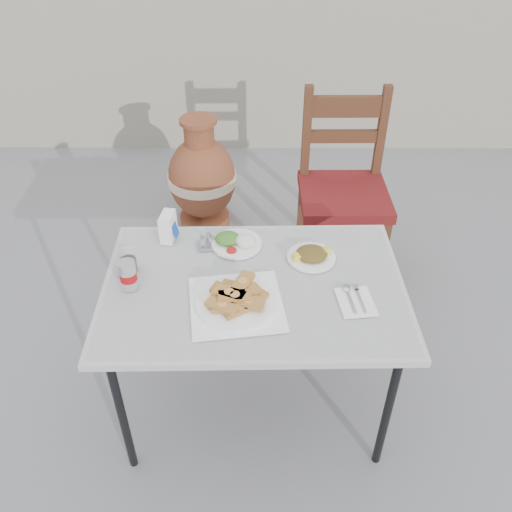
{
  "coord_description": "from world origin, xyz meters",
  "views": [
    {
      "loc": [
        -0.12,
        -1.52,
        1.98
      ],
      "look_at": [
        -0.13,
        0.02,
        0.76
      ],
      "focal_mm": 38.0,
      "sensor_mm": 36.0,
      "label": 1
    }
  ],
  "objects_px": {
    "pide_plate": "(236,298)",
    "chair": "(343,188)",
    "salad_chopped_plate": "(311,255)",
    "condiment_caddy": "(208,243)",
    "soda_can": "(128,275)",
    "salad_rice_plate": "(236,241)",
    "cafe_table": "(254,294)",
    "napkin_holder": "(168,227)",
    "terracotta_urn": "(202,179)",
    "cola_glass": "(129,262)"
  },
  "relations": [
    {
      "from": "napkin_holder",
      "to": "terracotta_urn",
      "type": "distance_m",
      "value": 1.14
    },
    {
      "from": "chair",
      "to": "cola_glass",
      "type": "bearing_deg",
      "value": -138.1
    },
    {
      "from": "cola_glass",
      "to": "chair",
      "type": "relative_size",
      "value": 0.09
    },
    {
      "from": "pide_plate",
      "to": "condiment_caddy",
      "type": "distance_m",
      "value": 0.35
    },
    {
      "from": "cafe_table",
      "to": "napkin_holder",
      "type": "height_order",
      "value": "napkin_holder"
    },
    {
      "from": "napkin_holder",
      "to": "condiment_caddy",
      "type": "height_order",
      "value": "napkin_holder"
    },
    {
      "from": "cola_glass",
      "to": "cafe_table",
      "type": "bearing_deg",
      "value": -9.06
    },
    {
      "from": "chair",
      "to": "condiment_caddy",
      "type": "bearing_deg",
      "value": -133.03
    },
    {
      "from": "cafe_table",
      "to": "terracotta_urn",
      "type": "relative_size",
      "value": 1.56
    },
    {
      "from": "salad_rice_plate",
      "to": "chair",
      "type": "bearing_deg",
      "value": 52.41
    },
    {
      "from": "salad_chopped_plate",
      "to": "soda_can",
      "type": "height_order",
      "value": "soda_can"
    },
    {
      "from": "salad_chopped_plate",
      "to": "condiment_caddy",
      "type": "xyz_separation_m",
      "value": [
        -0.4,
        0.07,
        0.0
      ]
    },
    {
      "from": "chair",
      "to": "terracotta_urn",
      "type": "distance_m",
      "value": 0.9
    },
    {
      "from": "pide_plate",
      "to": "terracotta_urn",
      "type": "bearing_deg",
      "value": 100.21
    },
    {
      "from": "soda_can",
      "to": "chair",
      "type": "distance_m",
      "value": 1.32
    },
    {
      "from": "soda_can",
      "to": "napkin_holder",
      "type": "bearing_deg",
      "value": 70.72
    },
    {
      "from": "terracotta_urn",
      "to": "cafe_table",
      "type": "bearing_deg",
      "value": -76.53
    },
    {
      "from": "salad_chopped_plate",
      "to": "condiment_caddy",
      "type": "relative_size",
      "value": 2.05
    },
    {
      "from": "soda_can",
      "to": "terracotta_urn",
      "type": "bearing_deg",
      "value": 84.65
    },
    {
      "from": "salad_chopped_plate",
      "to": "cafe_table",
      "type": "bearing_deg",
      "value": -145.51
    },
    {
      "from": "cola_glass",
      "to": "chair",
      "type": "bearing_deg",
      "value": 42.6
    },
    {
      "from": "pide_plate",
      "to": "chair",
      "type": "bearing_deg",
      "value": 63.43
    },
    {
      "from": "condiment_caddy",
      "to": "chair",
      "type": "xyz_separation_m",
      "value": [
        0.64,
        0.7,
        -0.17
      ]
    },
    {
      "from": "salad_chopped_plate",
      "to": "chair",
      "type": "relative_size",
      "value": 0.19
    },
    {
      "from": "pide_plate",
      "to": "soda_can",
      "type": "height_order",
      "value": "soda_can"
    },
    {
      "from": "pide_plate",
      "to": "napkin_holder",
      "type": "relative_size",
      "value": 3.15
    },
    {
      "from": "condiment_caddy",
      "to": "terracotta_urn",
      "type": "relative_size",
      "value": 0.13
    },
    {
      "from": "salad_rice_plate",
      "to": "chair",
      "type": "height_order",
      "value": "chair"
    },
    {
      "from": "salad_rice_plate",
      "to": "soda_can",
      "type": "bearing_deg",
      "value": -145.9
    },
    {
      "from": "salad_chopped_plate",
      "to": "chair",
      "type": "bearing_deg",
      "value": 73.17
    },
    {
      "from": "salad_chopped_plate",
      "to": "chair",
      "type": "height_order",
      "value": "chair"
    },
    {
      "from": "salad_chopped_plate",
      "to": "soda_can",
      "type": "relative_size",
      "value": 1.67
    },
    {
      "from": "chair",
      "to": "terracotta_urn",
      "type": "relative_size",
      "value": 1.41
    },
    {
      "from": "cafe_table",
      "to": "soda_can",
      "type": "bearing_deg",
      "value": -177.77
    },
    {
      "from": "chair",
      "to": "pide_plate",
      "type": "bearing_deg",
      "value": -117.27
    },
    {
      "from": "salad_rice_plate",
      "to": "soda_can",
      "type": "xyz_separation_m",
      "value": [
        -0.38,
        -0.26,
        0.04
      ]
    },
    {
      "from": "salad_rice_plate",
      "to": "condiment_caddy",
      "type": "xyz_separation_m",
      "value": [
        -0.11,
        -0.01,
        0.0
      ]
    },
    {
      "from": "salad_chopped_plate",
      "to": "cola_glass",
      "type": "xyz_separation_m",
      "value": [
        -0.69,
        -0.08,
        0.02
      ]
    },
    {
      "from": "soda_can",
      "to": "chair",
      "type": "xyz_separation_m",
      "value": [
        0.9,
        0.94,
        -0.21
      ]
    },
    {
      "from": "soda_can",
      "to": "terracotta_urn",
      "type": "height_order",
      "value": "soda_can"
    },
    {
      "from": "condiment_caddy",
      "to": "terracotta_urn",
      "type": "bearing_deg",
      "value": 97.11
    },
    {
      "from": "salad_chopped_plate",
      "to": "chair",
      "type": "distance_m",
      "value": 0.82
    },
    {
      "from": "salad_chopped_plate",
      "to": "condiment_caddy",
      "type": "height_order",
      "value": "condiment_caddy"
    },
    {
      "from": "soda_can",
      "to": "condiment_caddy",
      "type": "xyz_separation_m",
      "value": [
        0.27,
        0.24,
        -0.04
      ]
    },
    {
      "from": "pide_plate",
      "to": "salad_rice_plate",
      "type": "xyz_separation_m",
      "value": [
        -0.01,
        0.34,
        -0.01
      ]
    },
    {
      "from": "pide_plate",
      "to": "salad_chopped_plate",
      "type": "xyz_separation_m",
      "value": [
        0.28,
        0.26,
        -0.01
      ]
    },
    {
      "from": "pide_plate",
      "to": "napkin_holder",
      "type": "distance_m",
      "value": 0.48
    },
    {
      "from": "pide_plate",
      "to": "salad_chopped_plate",
      "type": "height_order",
      "value": "pide_plate"
    },
    {
      "from": "cafe_table",
      "to": "pide_plate",
      "type": "relative_size",
      "value": 3.09
    },
    {
      "from": "soda_can",
      "to": "salad_chopped_plate",
      "type": "bearing_deg",
      "value": 14.2
    }
  ]
}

